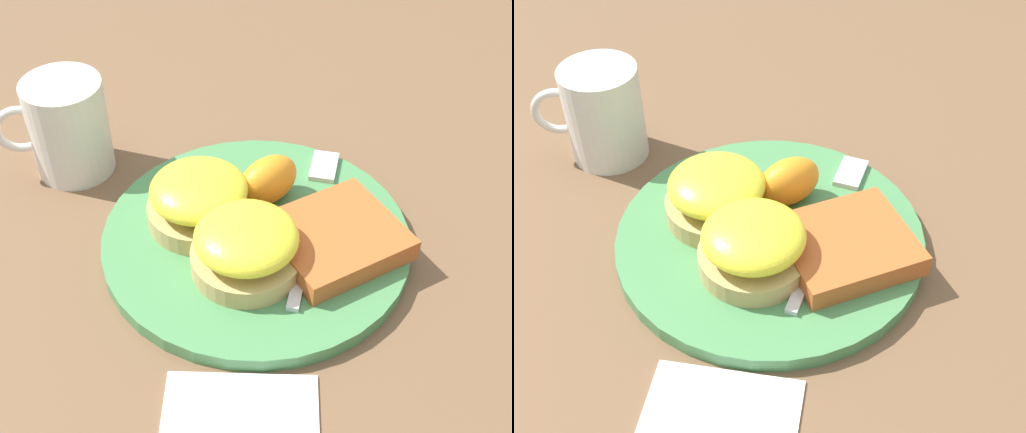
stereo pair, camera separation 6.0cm
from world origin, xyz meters
TOP-DOWN VIEW (x-y plane):
  - ground_plane at (0.00, 0.00)m, footprint 1.10×1.10m
  - plate at (0.00, 0.00)m, footprint 0.26×0.26m
  - sandwich_benedict_left at (0.04, -0.03)m, footprint 0.09×0.09m
  - sandwich_benedict_right at (0.02, 0.04)m, footprint 0.09×0.09m
  - hashbrown_patty at (-0.06, 0.03)m, footprint 0.13×0.12m
  - orange_wedge at (-0.02, -0.04)m, footprint 0.07×0.06m
  - fork at (-0.06, -0.01)m, footprint 0.10×0.19m
  - cup at (0.15, -0.15)m, footprint 0.11×0.07m

SIDE VIEW (x-z plane):
  - ground_plane at x=0.00m, z-range 0.00..0.00m
  - plate at x=0.00m, z-range 0.00..0.01m
  - fork at x=-0.06m, z-range 0.01..0.02m
  - hashbrown_patty at x=-0.06m, z-range 0.01..0.03m
  - orange_wedge at x=-0.02m, z-range 0.01..0.06m
  - sandwich_benedict_left at x=0.04m, z-range 0.01..0.06m
  - sandwich_benedict_right at x=0.02m, z-range 0.01..0.06m
  - cup at x=0.15m, z-range 0.00..0.10m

